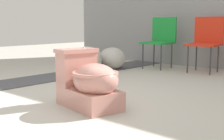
% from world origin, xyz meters
% --- Properties ---
extents(ground_plane, '(14.00, 14.00, 0.00)m').
position_xyz_m(ground_plane, '(0.00, 0.00, 0.00)').
color(ground_plane, '#B7B2A8').
extents(gravel_strip, '(0.56, 8.00, 0.01)m').
position_xyz_m(gravel_strip, '(-1.21, 0.50, 0.01)').
color(gravel_strip, '#4C4C51').
rests_on(gravel_strip, ground).
extents(toilet, '(0.69, 0.49, 0.52)m').
position_xyz_m(toilet, '(0.28, -0.07, 0.22)').
color(toilet, tan).
rests_on(toilet, ground).
extents(folding_chair_left, '(0.46, 0.46, 0.83)m').
position_xyz_m(folding_chair_left, '(-0.62, 2.45, 0.51)').
color(folding_chair_left, '#1E8C38').
rests_on(folding_chair_left, ground).
extents(folding_chair_middle, '(0.48, 0.48, 0.83)m').
position_xyz_m(folding_chair_middle, '(0.13, 2.53, 0.51)').
color(folding_chair_middle, red).
rests_on(folding_chair_middle, ground).
extents(boulder_near, '(0.65, 0.61, 0.39)m').
position_xyz_m(boulder_near, '(-1.17, 1.30, 0.20)').
color(boulder_near, '#ADA899').
rests_on(boulder_near, ground).
extents(boulder_far, '(0.58, 0.60, 0.35)m').
position_xyz_m(boulder_far, '(-1.10, 1.78, 0.18)').
color(boulder_far, '#B7B2AD').
rests_on(boulder_far, ground).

